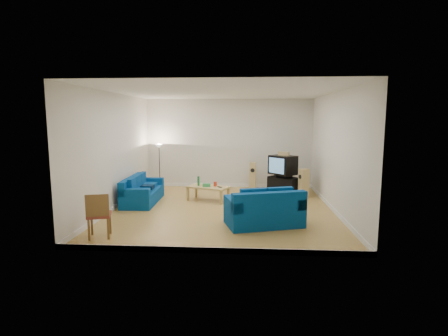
# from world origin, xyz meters

# --- Properties ---
(room) EXTENTS (6.01, 6.51, 3.21)m
(room) POSITION_xyz_m (0.00, 0.00, 1.54)
(room) COLOR olive
(room) RESTS_ON ground
(sofa_three_seat) EXTENTS (0.92, 2.02, 0.77)m
(sofa_three_seat) POSITION_xyz_m (-2.50, 0.64, 0.29)
(sofa_three_seat) COLOR navy
(sofa_three_seat) RESTS_ON ground
(sofa_loveseat) EXTENTS (1.94, 1.42, 0.86)m
(sofa_loveseat) POSITION_xyz_m (1.07, -1.45, 0.33)
(sofa_loveseat) COLOR navy
(sofa_loveseat) RESTS_ON ground
(coffee_table) EXTENTS (1.38, 1.04, 0.45)m
(coffee_table) POSITION_xyz_m (-0.53, 0.98, 0.40)
(coffee_table) COLOR tan
(coffee_table) RESTS_ON ground
(bottle) EXTENTS (0.09, 0.09, 0.29)m
(bottle) POSITION_xyz_m (-0.83, 1.05, 0.59)
(bottle) COLOR #197233
(bottle) RESTS_ON coffee_table
(tissue_box) EXTENTS (0.23, 0.13, 0.09)m
(tissue_box) POSITION_xyz_m (-0.56, 0.92, 0.50)
(tissue_box) COLOR green
(tissue_box) RESTS_ON coffee_table
(red_canister) EXTENTS (0.11, 0.11, 0.14)m
(red_canister) POSITION_xyz_m (-0.31, 1.00, 0.52)
(red_canister) COLOR red
(red_canister) RESTS_ON coffee_table
(remote) EXTENTS (0.15, 0.15, 0.02)m
(remote) POSITION_xyz_m (-0.16, 0.84, 0.46)
(remote) COLOR black
(remote) RESTS_ON coffee_table
(tv_stand) EXTENTS (1.08, 1.02, 0.59)m
(tv_stand) POSITION_xyz_m (1.87, 2.03, 0.29)
(tv_stand) COLOR black
(tv_stand) RESTS_ON ground
(av_receiver) EXTENTS (0.55, 0.54, 0.10)m
(av_receiver) POSITION_xyz_m (1.89, 2.06, 0.64)
(av_receiver) COLOR black
(av_receiver) RESTS_ON tv_stand
(television) EXTENTS (0.97, 0.99, 0.62)m
(television) POSITION_xyz_m (1.82, 1.98, 1.00)
(television) COLOR black
(television) RESTS_ON av_receiver
(centre_speaker) EXTENTS (0.38, 0.27, 0.12)m
(centre_speaker) POSITION_xyz_m (1.85, 2.03, 1.37)
(centre_speaker) COLOR tan
(centre_speaker) RESTS_ON television
(speaker_left) EXTENTS (0.25, 0.32, 0.98)m
(speaker_left) POSITION_xyz_m (0.86, 2.70, 0.49)
(speaker_left) COLOR tan
(speaker_left) RESTS_ON ground
(speaker_right) EXTENTS (0.34, 0.31, 0.93)m
(speaker_right) POSITION_xyz_m (2.45, 1.56, 0.47)
(speaker_right) COLOR tan
(speaker_right) RESTS_ON ground
(floor_lamp) EXTENTS (0.28, 0.28, 1.61)m
(floor_lamp) POSITION_xyz_m (-2.45, 2.70, 1.33)
(floor_lamp) COLOR black
(floor_lamp) RESTS_ON ground
(dining_chair) EXTENTS (0.57, 0.57, 0.97)m
(dining_chair) POSITION_xyz_m (-2.43, -2.55, 0.54)
(dining_chair) COLOR brown
(dining_chair) RESTS_ON ground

